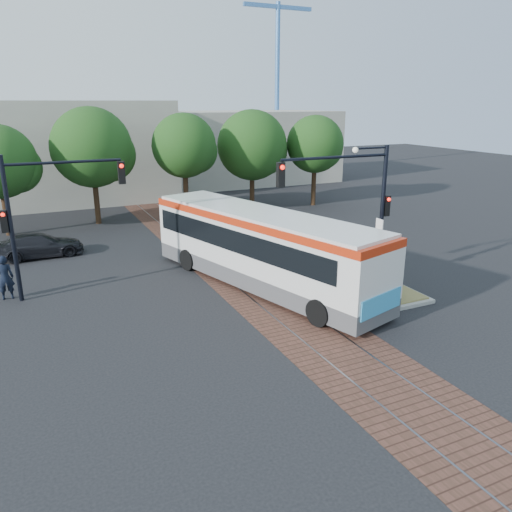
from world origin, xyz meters
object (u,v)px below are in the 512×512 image
object	(u,v)px
officer	(5,278)
parked_car	(39,245)
signal_pole_main	(360,196)
traffic_island	(373,279)
signal_pole_left	(39,207)
city_bus	(261,245)

from	to	relation	value
officer	parked_car	world-z (taller)	officer
signal_pole_main	officer	world-z (taller)	signal_pole_main
parked_car	officer	bearing A→B (deg)	163.09
traffic_island	signal_pole_main	bearing A→B (deg)	174.64
signal_pole_left	city_bus	bearing A→B (deg)	-16.88
signal_pole_left	parked_car	distance (m)	7.05
city_bus	parked_car	distance (m)	12.57
city_bus	officer	size ratio (longest dim) A/B	6.77
city_bus	signal_pole_main	distance (m)	4.74
city_bus	signal_pole_main	xyz separation A→B (m)	(3.55, -2.17, 2.27)
traffic_island	parked_car	world-z (taller)	parked_car
signal_pole_main	parked_car	xyz separation A→B (m)	(-12.33, 11.07, -3.52)
signal_pole_main	signal_pole_left	bearing A→B (deg)	158.55
officer	city_bus	bearing A→B (deg)	162.96
traffic_island	signal_pole_main	xyz separation A→B (m)	(-0.96, 0.09, 3.83)
parked_car	city_bus	bearing A→B (deg)	-137.33
city_bus	parked_car	xyz separation A→B (m)	(-8.78, 8.90, -1.25)
city_bus	officer	xyz separation A→B (m)	(-10.34, 3.07, -0.94)
traffic_island	city_bus	bearing A→B (deg)	153.37
officer	parked_car	distance (m)	6.05
city_bus	signal_pole_left	bearing A→B (deg)	146.88
officer	parked_car	xyz separation A→B (m)	(1.56, 5.84, -0.31)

